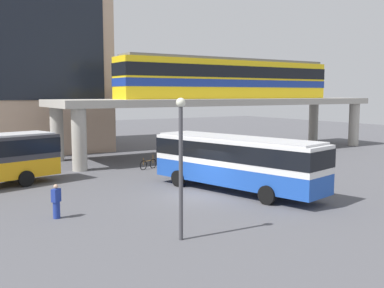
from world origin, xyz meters
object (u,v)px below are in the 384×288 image
object	(u,v)px
bicycle_red	(220,161)
bicycle_green	(310,154)
bicycle_orange	(275,158)
bicycle_brown	(148,164)
pedestrian_by_bike_rack	(56,203)
bus_main	(236,158)
bicycle_black	(324,151)
bicycle_blue	(169,166)
train	(230,78)

from	to	relation	value
bicycle_red	bicycle_green	size ratio (longest dim) A/B	1.05
bicycle_orange	bicycle_green	xyz separation A→B (m)	(4.39, 0.33, 0.00)
bicycle_brown	pedestrian_by_bike_rack	bearing A→B (deg)	-133.97
bus_main	bicycle_brown	size ratio (longest dim) A/B	6.63
bicycle_black	pedestrian_by_bike_rack	size ratio (longest dim) A/B	1.12
bicycle_red	bus_main	bearing A→B (deg)	-120.04
bicycle_blue	bicycle_red	bearing A→B (deg)	-3.71
bicycle_orange	bus_main	bearing A→B (deg)	-143.17
bicycle_orange	bicycle_red	bearing A→B (deg)	169.65
bicycle_black	bicycle_brown	distance (m)	17.40
bicycle_green	pedestrian_by_bike_rack	bearing A→B (deg)	-162.40
bicycle_black	bicycle_green	world-z (taller)	same
bicycle_brown	pedestrian_by_bike_rack	size ratio (longest dim) A/B	1.07
bicycle_red	bicycle_black	bearing A→B (deg)	-0.04
pedestrian_by_bike_rack	bicycle_green	bearing A→B (deg)	17.60
bicycle_green	pedestrian_by_bike_rack	world-z (taller)	pedestrian_by_bike_rack
bicycle_blue	bicycle_orange	xyz separation A→B (m)	(9.47, -1.21, 0.00)
bicycle_orange	bicycle_green	distance (m)	4.40
bus_main	bicycle_green	bearing A→B (deg)	28.41
pedestrian_by_bike_rack	train	bearing A→B (deg)	35.50
train	bicycle_red	size ratio (longest dim) A/B	12.92
bicycle_blue	bicycle_orange	world-z (taller)	same
train	bicycle_red	world-z (taller)	train
bicycle_orange	pedestrian_by_bike_rack	distance (m)	21.57
pedestrian_by_bike_rack	bicycle_orange	bearing A→B (deg)	20.28
bus_main	pedestrian_by_bike_rack	distance (m)	10.50
bus_main	pedestrian_by_bike_rack	world-z (taller)	bus_main
bicycle_blue	bus_main	bearing A→B (deg)	-92.29
bicycle_blue	pedestrian_by_bike_rack	world-z (taller)	pedestrian_by_bike_rack
bicycle_black	bicycle_red	bearing A→B (deg)	179.96
train	bicycle_red	distance (m)	11.19
bicycle_black	bicycle_brown	size ratio (longest dim) A/B	1.05
train	bicycle_orange	xyz separation A→B (m)	(-0.85, -7.56, -6.82)
bicycle_black	bicycle_brown	world-z (taller)	same
bicycle_orange	bicycle_green	size ratio (longest dim) A/B	1.05
pedestrian_by_bike_rack	bus_main	bearing A→B (deg)	0.71
train	bicycle_black	world-z (taller)	train
bus_main	bicycle_black	size ratio (longest dim) A/B	6.32
bicycle_blue	bicycle_black	world-z (taller)	same
bicycle_green	bicycle_orange	bearing A→B (deg)	-175.66
bicycle_orange	pedestrian_by_bike_rack	world-z (taller)	pedestrian_by_bike_rack
bicycle_red	pedestrian_by_bike_rack	size ratio (longest dim) A/B	1.12
bicycle_red	bicycle_green	xyz separation A→B (m)	(9.42, -0.59, 0.00)
bicycle_red	bicycle_green	distance (m)	9.43
bus_main	bicycle_blue	xyz separation A→B (m)	(0.34, 8.55, -1.63)
bicycle_orange	pedestrian_by_bike_rack	size ratio (longest dim) A/B	1.12
bicycle_blue	pedestrian_by_bike_rack	distance (m)	13.84
bicycle_blue	bicycle_orange	bearing A→B (deg)	-7.26
pedestrian_by_bike_rack	bicycle_brown	bearing A→B (deg)	46.03
bicycle_orange	train	bearing A→B (deg)	83.60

